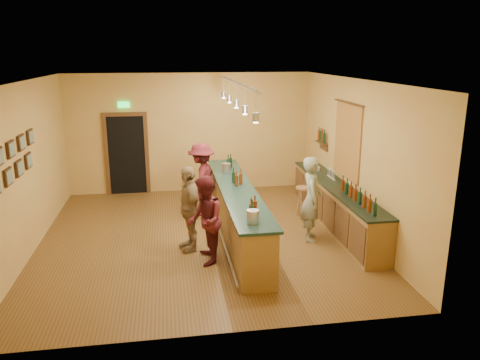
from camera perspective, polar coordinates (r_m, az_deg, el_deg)
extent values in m
plane|color=brown|center=(9.83, -4.71, -6.94)|extent=(7.00, 7.00, 0.00)
cube|color=silver|center=(9.12, -5.16, 12.01)|extent=(6.50, 7.00, 0.02)
cube|color=#C58B49|center=(12.77, -6.11, 5.70)|extent=(6.50, 0.02, 3.20)
cube|color=#C58B49|center=(6.00, -2.40, -5.34)|extent=(6.50, 0.02, 3.20)
cube|color=#C58B49|center=(9.68, -24.47, 1.30)|extent=(0.02, 7.00, 3.20)
cube|color=#C58B49|center=(10.10, 13.81, 2.78)|extent=(0.02, 7.00, 3.20)
cube|color=black|center=(12.89, -13.61, 2.94)|extent=(0.95, 0.06, 2.10)
cube|color=#442614|center=(12.92, -15.94, 2.81)|extent=(0.10, 0.08, 2.10)
cube|color=#442614|center=(12.83, -11.28, 3.03)|extent=(0.10, 0.08, 2.10)
cube|color=#442614|center=(12.68, -13.93, 7.78)|extent=(1.15, 0.08, 0.10)
cube|color=#19E54C|center=(12.65, -14.00, 8.90)|extent=(0.30, 0.04, 0.15)
cube|color=maroon|center=(10.41, 12.95, 4.60)|extent=(0.03, 1.40, 1.60)
cube|color=#442614|center=(11.82, 9.87, 4.53)|extent=(0.16, 0.55, 0.03)
cube|color=#442614|center=(11.86, 10.17, 4.06)|extent=(0.03, 0.55, 0.18)
cube|color=brown|center=(10.48, 11.58, -3.17)|extent=(0.55, 4.50, 0.90)
cube|color=black|center=(10.34, 11.72, -0.70)|extent=(0.60, 4.55, 0.04)
cylinder|color=silver|center=(11.51, 9.48, 1.38)|extent=(0.09, 0.09, 0.09)
cube|color=silver|center=(11.97, 8.59, 1.76)|extent=(0.22, 0.30, 0.01)
cube|color=brown|center=(9.73, -0.42, -3.98)|extent=(0.60, 5.00, 1.00)
cube|color=#16312B|center=(9.57, -0.43, -1.01)|extent=(0.70, 5.10, 0.05)
cylinder|color=silver|center=(9.81, -2.51, -6.02)|extent=(0.05, 5.00, 0.05)
cylinder|color=silver|center=(7.55, 1.60, -4.48)|extent=(0.20, 0.20, 0.22)
cylinder|color=silver|center=(10.68, -1.66, 1.46)|extent=(0.20, 0.20, 0.22)
cube|color=silver|center=(9.20, -0.46, 11.73)|extent=(0.06, 4.60, 0.05)
cylinder|color=silver|center=(7.25, 1.95, 9.24)|extent=(0.01, 0.01, 0.35)
cylinder|color=#A5A5AD|center=(7.28, 1.93, 7.68)|extent=(0.11, 0.11, 0.14)
cylinder|color=#FFEABF|center=(7.29, 1.93, 7.05)|extent=(0.08, 0.08, 0.02)
cylinder|color=silver|center=(8.23, 0.61, 9.97)|extent=(0.01, 0.01, 0.35)
cylinder|color=#A5A5AD|center=(8.25, 0.60, 8.59)|extent=(0.11, 0.11, 0.14)
cylinder|color=#FFEABF|center=(8.26, 0.60, 8.04)|extent=(0.08, 0.08, 0.02)
cylinder|color=silver|center=(9.22, -0.45, 10.55)|extent=(0.01, 0.01, 0.35)
cylinder|color=#A5A5AD|center=(9.24, -0.45, 9.31)|extent=(0.11, 0.11, 0.14)
cylinder|color=#FFEABF|center=(9.24, -0.45, 8.82)|extent=(0.08, 0.08, 0.02)
cylinder|color=silver|center=(10.20, -1.31, 11.01)|extent=(0.01, 0.01, 0.35)
cylinder|color=#A5A5AD|center=(10.22, -1.30, 9.89)|extent=(0.11, 0.11, 0.14)
cylinder|color=#FFEABF|center=(10.23, -1.30, 9.44)|extent=(0.08, 0.08, 0.02)
cylinder|color=silver|center=(11.19, -2.02, 11.38)|extent=(0.01, 0.01, 0.35)
cylinder|color=#A5A5AD|center=(11.21, -2.01, 10.36)|extent=(0.11, 0.11, 0.14)
cylinder|color=#FFEABF|center=(11.22, -2.01, 9.96)|extent=(0.08, 0.08, 0.02)
imported|color=gray|center=(9.51, 8.73, -2.30)|extent=(0.54, 0.70, 1.73)
imported|color=#59191E|center=(8.42, -4.31, -4.94)|extent=(0.62, 0.79, 1.62)
imported|color=#997A51|center=(9.00, -6.23, -3.47)|extent=(0.60, 1.04, 1.66)
imported|color=#59191E|center=(10.94, -4.71, 0.09)|extent=(1.01, 1.26, 1.71)
cylinder|color=#946943|center=(10.91, 7.73, -0.96)|extent=(0.34, 0.34, 0.04)
cylinder|color=#946943|center=(11.05, 8.31, -2.69)|extent=(0.04, 0.04, 0.66)
cylinder|color=#946943|center=(11.10, 7.17, -2.56)|extent=(0.04, 0.04, 0.66)
cylinder|color=#946943|center=(10.89, 7.50, -2.92)|extent=(0.04, 0.04, 0.66)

